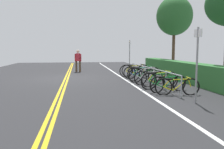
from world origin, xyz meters
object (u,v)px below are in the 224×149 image
(pedestrian, at_px, (78,59))
(sign_post_far, at_px, (197,58))
(bicycle_7, at_px, (160,81))
(bicycle_3, at_px, (142,73))
(bicycle_2, at_px, (138,73))
(bicycle_9, at_px, (177,86))
(tree_near_left, at_px, (174,16))
(bike_rack, at_px, (150,71))
(bicycle_6, at_px, (159,79))
(sign_post_near, at_px, (130,54))
(bicycle_8, at_px, (168,84))
(bicycle_5, at_px, (151,77))
(bicycle_0, at_px, (135,70))
(bicycle_1, at_px, (135,71))
(bicycle_4, at_px, (145,75))

(pedestrian, distance_m, sign_post_far, 11.05)
(bicycle_7, bearing_deg, bicycle_3, 179.65)
(sign_post_far, bearing_deg, bicycle_7, -175.47)
(bicycle_2, relative_size, bicycle_9, 1.02)
(sign_post_far, height_order, tree_near_left, tree_near_left)
(pedestrian, bearing_deg, sign_post_far, 19.02)
(pedestrian, bearing_deg, bike_rack, 29.69)
(sign_post_far, bearing_deg, bicycle_6, 179.97)
(bicycle_3, distance_m, pedestrian, 6.12)
(bicycle_9, distance_m, pedestrian, 9.84)
(bicycle_2, xyz_separation_m, tree_near_left, (-3.28, 3.45, 3.64))
(bicycle_6, relative_size, tree_near_left, 0.33)
(pedestrian, xyz_separation_m, sign_post_near, (1.70, 3.45, 0.44))
(bicycle_8, height_order, sign_post_far, sign_post_far)
(bicycle_5, distance_m, bicycle_7, 1.38)
(bicycle_0, xyz_separation_m, tree_near_left, (-2.00, 3.31, 3.62))
(bicycle_2, distance_m, sign_post_far, 6.18)
(bicycle_5, distance_m, bicycle_9, 2.73)
(bicycle_8, relative_size, sign_post_near, 0.75)
(bicycle_2, bearing_deg, bicycle_3, 2.87)
(pedestrian, bearing_deg, bicycle_8, 22.54)
(bike_rack, bearing_deg, sign_post_far, 1.51)
(bicycle_1, xyz_separation_m, sign_post_far, (6.76, 0.26, 1.03))
(bicycle_1, bearing_deg, sign_post_far, 2.21)
(bicycle_4, height_order, sign_post_near, sign_post_near)
(bicycle_8, height_order, bicycle_9, bicycle_8)
(bike_rack, height_order, sign_post_far, sign_post_far)
(sign_post_near, height_order, tree_near_left, tree_near_left)
(bicycle_9, distance_m, sign_post_far, 1.68)
(bicycle_7, xyz_separation_m, tree_near_left, (-6.73, 3.43, 3.63))
(bicycle_5, xyz_separation_m, bicycle_7, (1.38, -0.05, 0.03))
(sign_post_near, xyz_separation_m, tree_near_left, (-0.64, 3.37, 2.62))
(bike_rack, relative_size, bicycle_3, 4.00)
(bicycle_2, distance_m, pedestrian, 5.53)
(bicycle_8, bearing_deg, bicycle_1, -177.97)
(bicycle_3, xyz_separation_m, sign_post_near, (-3.35, 0.04, 1.00))
(bicycle_7, bearing_deg, bike_rack, 176.78)
(bicycle_1, bearing_deg, bicycle_5, 2.17)
(bicycle_3, relative_size, bicycle_9, 1.08)
(bicycle_7, bearing_deg, bicycle_1, -179.29)
(bicycle_5, height_order, bicycle_7, bicycle_7)
(bicycle_9, relative_size, sign_post_near, 0.73)
(bicycle_9, height_order, tree_near_left, tree_near_left)
(bicycle_6, xyz_separation_m, bicycle_8, (1.29, -0.09, -0.01))
(bicycle_5, relative_size, bicycle_9, 1.06)
(bicycle_5, bearing_deg, bicycle_8, 1.84)
(bicycle_1, xyz_separation_m, bicycle_7, (4.12, 0.05, -0.02))
(bicycle_1, distance_m, bicycle_9, 5.48)
(bicycle_7, bearing_deg, bicycle_8, 10.28)
(bicycle_4, xyz_separation_m, tree_near_left, (-4.63, 3.44, 3.61))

